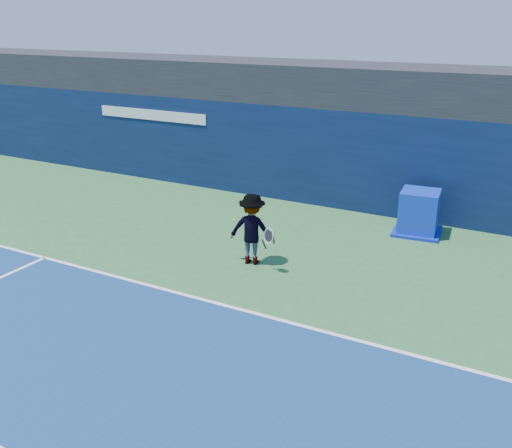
# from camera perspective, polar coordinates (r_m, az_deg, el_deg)

# --- Properties ---
(ground) EXTENTS (80.00, 80.00, 0.00)m
(ground) POSITION_cam_1_polar(r_m,az_deg,el_deg) (9.88, -13.41, -15.00)
(ground) COLOR #2F6836
(ground) RESTS_ON ground
(baseline) EXTENTS (24.00, 0.10, 0.01)m
(baseline) POSITION_cam_1_polar(r_m,az_deg,el_deg) (11.90, -3.85, -7.93)
(baseline) COLOR white
(baseline) RESTS_ON ground
(stadium_band) EXTENTS (36.00, 3.00, 1.20)m
(stadium_band) POSITION_cam_1_polar(r_m,az_deg,el_deg) (18.37, 10.44, 13.54)
(stadium_band) COLOR black
(stadium_band) RESTS_ON back_wall_assembly
(back_wall_assembly) EXTENTS (36.00, 1.03, 3.00)m
(back_wall_assembly) POSITION_cam_1_polar(r_m,az_deg,el_deg) (17.79, 8.98, 6.54)
(back_wall_assembly) COLOR #0A183A
(back_wall_assembly) RESTS_ON ground
(equipment_cart) EXTENTS (1.37, 1.37, 1.19)m
(equipment_cart) POSITION_cam_1_polar(r_m,az_deg,el_deg) (16.07, 15.96, 0.97)
(equipment_cart) COLOR #0C28AF
(equipment_cart) RESTS_ON ground
(tennis_player) EXTENTS (1.35, 0.83, 1.72)m
(tennis_player) POSITION_cam_1_polar(r_m,az_deg,el_deg) (13.44, -0.39, -0.51)
(tennis_player) COLOR silver
(tennis_player) RESTS_ON ground
(tennis_ball) EXTENTS (0.07, 0.07, 0.07)m
(tennis_ball) POSITION_cam_1_polar(r_m,az_deg,el_deg) (13.60, -2.18, 0.40)
(tennis_ball) COLOR #CDE619
(tennis_ball) RESTS_ON ground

